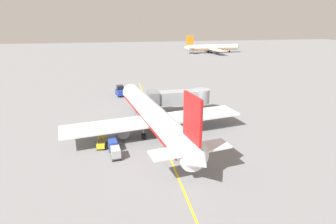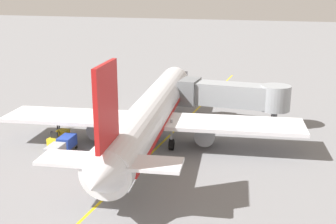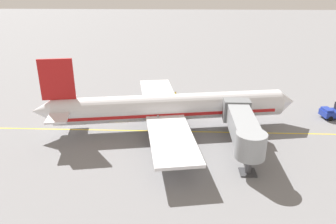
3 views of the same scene
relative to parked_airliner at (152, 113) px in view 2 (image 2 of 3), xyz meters
The scene contains 9 objects.
ground_plane 3.45m from the parked_airliner, 40.51° to the right, with size 400.00×400.00×0.00m, color slate.
gate_lead_in_line 3.45m from the parked_airliner, 40.51° to the right, with size 0.24×80.00×0.01m, color gold.
parked_airliner is the anchor object (origin of this frame).
jet_bridge 11.39m from the parked_airliner, 54.68° to the left, with size 12.75×3.50×4.98m.
pushback_tractor 26.42m from the parked_airliner, 100.65° to the left, with size 2.90×4.70×2.40m.
baggage_tug_lead 9.68m from the parked_airliner, 156.92° to the right, with size 1.43×2.57×1.62m.
baggage_cart_front 8.83m from the parked_airliner, 143.72° to the right, with size 1.54×2.96×1.58m.
baggage_cart_second_in_train 10.30m from the parked_airliner, 130.20° to the right, with size 1.54×2.96×1.58m.
ground_crew_wing_walker 11.90m from the parked_airliner, behind, with size 0.72×0.34×1.69m.
Camera 2 is at (13.99, -37.76, 15.02)m, focal length 45.49 mm.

